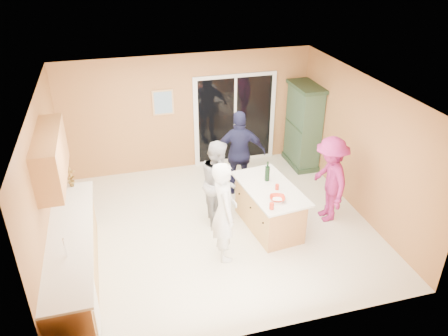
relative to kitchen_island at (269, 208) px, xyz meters
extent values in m
plane|color=beige|center=(-0.90, 0.24, -0.39)|extent=(5.50, 5.50, 0.00)
cube|color=silver|center=(-0.90, 0.24, 2.21)|extent=(5.50, 5.00, 0.10)
cube|color=tan|center=(-0.90, 2.74, 0.91)|extent=(5.50, 0.10, 2.60)
cube|color=tan|center=(-0.90, -2.26, 0.91)|extent=(5.50, 0.10, 2.60)
cube|color=tan|center=(-3.65, 0.24, 0.91)|extent=(0.10, 5.00, 2.60)
cube|color=tan|center=(1.85, 0.24, 0.91)|extent=(0.10, 5.00, 2.60)
cube|color=tan|center=(-3.35, -0.66, 0.06)|extent=(0.60, 3.00, 0.90)
cube|color=white|center=(-3.34, -1.76, 0.01)|extent=(0.62, 0.60, 0.72)
cube|color=beige|center=(-3.33, -0.66, 0.53)|extent=(0.65, 3.05, 0.04)
cylinder|color=silver|center=(-3.35, -1.16, 0.70)|extent=(0.02, 0.02, 0.30)
cube|color=tan|center=(-3.48, 0.04, 1.48)|extent=(0.35, 1.60, 0.75)
cube|color=silver|center=(0.15, 2.71, 0.66)|extent=(1.90, 0.05, 2.10)
cube|color=black|center=(0.15, 2.70, 0.66)|extent=(1.70, 0.03, 1.94)
cube|color=silver|center=(0.15, 2.69, 0.66)|extent=(0.06, 0.04, 1.94)
cube|color=silver|center=(0.30, 2.68, 0.61)|extent=(0.02, 0.03, 0.12)
cube|color=tan|center=(-1.45, 2.72, 1.21)|extent=(0.46, 0.03, 0.56)
cube|color=teal|center=(-1.45, 2.71, 1.21)|extent=(0.38, 0.02, 0.48)
cube|color=tan|center=(0.00, 0.00, 0.01)|extent=(0.88, 1.48, 0.80)
cube|color=beige|center=(0.00, 0.00, 0.42)|extent=(1.04, 1.67, 0.04)
cube|color=black|center=(0.00, 0.00, -0.35)|extent=(0.80, 1.40, 0.09)
cube|color=#213522|center=(1.59, 2.14, -0.33)|extent=(0.53, 1.00, 0.11)
cube|color=#36513B|center=(1.59, 2.14, 0.56)|extent=(0.47, 0.95, 1.78)
cube|color=#213522|center=(1.59, 2.14, 1.48)|extent=(0.55, 1.04, 0.08)
imported|color=silver|center=(-1.00, -0.57, 0.48)|extent=(0.44, 0.65, 1.74)
imported|color=#ADADB0|center=(-0.82, 0.49, 0.41)|extent=(0.66, 0.82, 1.60)
imported|color=#1A1938|center=(-0.15, 1.32, 0.50)|extent=(1.10, 0.62, 1.77)
imported|color=#8B1E49|center=(1.15, -0.01, 0.44)|extent=(0.70, 1.12, 1.65)
imported|color=red|center=(-0.03, -0.42, 0.47)|extent=(0.33, 0.33, 0.06)
imported|color=#A82610|center=(-3.35, 0.77, 0.72)|extent=(0.19, 0.14, 0.35)
cylinder|color=red|center=(-0.22, -0.65, 0.50)|extent=(0.09, 0.09, 0.11)
cylinder|color=red|center=(0.09, -0.09, 0.49)|extent=(0.08, 0.08, 0.10)
cylinder|color=black|center=(0.03, 0.25, 0.58)|extent=(0.09, 0.09, 0.28)
cylinder|color=black|center=(0.03, 0.25, 0.77)|extent=(0.03, 0.03, 0.10)
cylinder|color=white|center=(-0.04, -0.42, 0.45)|extent=(0.25, 0.25, 0.02)
camera|label=1|loc=(-2.52, -6.15, 4.39)|focal=35.00mm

